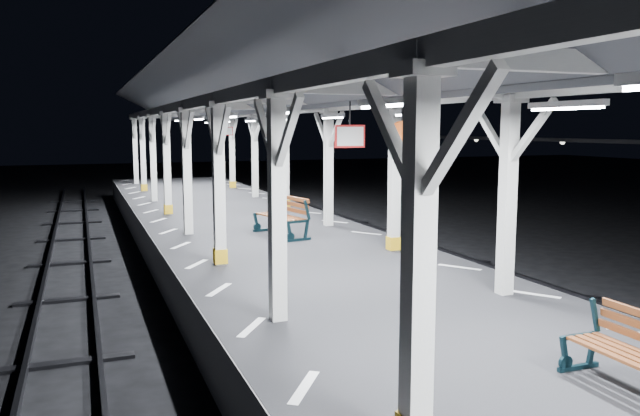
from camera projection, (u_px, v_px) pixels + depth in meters
ground at (348, 329)px, 11.82m from camera, size 120.00×120.00×0.00m
platform at (348, 304)px, 11.76m from camera, size 6.00×50.00×1.00m
hazard_stripes_left at (219, 290)px, 10.82m from camera, size 1.00×48.00×0.01m
hazard_stripes_right at (460, 267)px, 12.57m from camera, size 1.00×48.00×0.01m
track_left at (64, 360)px, 10.03m from camera, size 2.20×60.00×0.16m
track_right at (558, 299)px, 13.60m from camera, size 2.20×60.00×0.16m
canopy at (350, 85)px, 11.23m from camera, size 5.40×49.00×4.65m
bench_near at (640, 353)px, 6.53m from camera, size 0.60×1.57×0.85m
bench_mid at (284, 215)px, 16.23m from camera, size 1.05×1.99×1.03m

